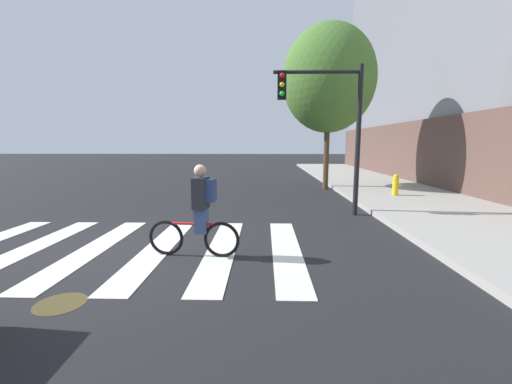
% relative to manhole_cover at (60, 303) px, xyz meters
% --- Properties ---
extents(ground_plane, '(120.00, 120.00, 0.00)m').
position_rel_manhole_cover_xyz_m(ground_plane, '(0.25, 2.22, -0.00)').
color(ground_plane, black).
extents(crosswalk_stripes, '(6.86, 4.18, 0.01)m').
position_rel_manhole_cover_xyz_m(crosswalk_stripes, '(-0.08, 2.22, 0.00)').
color(crosswalk_stripes, silver).
rests_on(crosswalk_stripes, ground).
extents(manhole_cover, '(0.64, 0.64, 0.01)m').
position_rel_manhole_cover_xyz_m(manhole_cover, '(0.00, 0.00, 0.00)').
color(manhole_cover, '#473D1E').
rests_on(manhole_cover, ground).
extents(cyclist, '(1.71, 0.38, 1.69)m').
position_rel_manhole_cover_xyz_m(cyclist, '(1.47, 1.83, 0.84)').
color(cyclist, black).
rests_on(cyclist, ground).
extents(traffic_light_near, '(2.47, 0.28, 4.20)m').
position_rel_manhole_cover_xyz_m(traffic_light_near, '(4.45, 5.45, 2.86)').
color(traffic_light_near, black).
rests_on(traffic_light_near, ground).
extents(fire_hydrant, '(0.33, 0.22, 0.78)m').
position_rel_manhole_cover_xyz_m(fire_hydrant, '(7.54, 8.25, 0.53)').
color(fire_hydrant, gold).
rests_on(fire_hydrant, sidewalk).
extents(street_tree_near, '(4.03, 4.03, 7.17)m').
position_rel_manhole_cover_xyz_m(street_tree_near, '(5.44, 10.94, 4.84)').
color(street_tree_near, '#4C3823').
rests_on(street_tree_near, ground).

